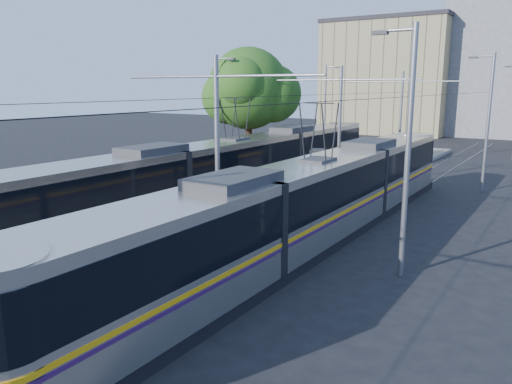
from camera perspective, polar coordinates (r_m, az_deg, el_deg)
The scene contains 12 objects.
ground at distance 15.42m, azimuth -22.90°, elevation -12.41°, with size 160.00×160.00×0.00m, color black.
platform at distance 28.03m, azimuth 6.84°, elevation -0.41°, with size 4.00×50.00×0.30m, color gray.
tactile_strip_left at distance 28.64m, azimuth 4.24°, elevation 0.23°, with size 0.70×50.00×0.01m, color gray.
tactile_strip_right at distance 27.41m, azimuth 9.57°, elevation -0.44°, with size 0.70×50.00×0.01m, color gray.
rails at distance 28.06m, azimuth 6.83°, elevation -0.68°, with size 8.71×70.00×0.03m.
tram_left at distance 27.32m, azimuth -2.31°, elevation 2.67°, with size 2.43×31.68×5.50m.
tram_right at distance 19.67m, azimuth 6.98°, elevation -0.62°, with size 2.43×28.10×5.50m.
catenary at distance 24.90m, azimuth 4.18°, elevation 8.27°, with size 9.20×70.00×7.00m.
street_lamps at distance 31.10m, azimuth 10.29°, elevation 8.21°, with size 15.18×38.22×8.00m.
shelter at distance 26.54m, azimuth 7.00°, elevation 2.20°, with size 1.03×1.33×2.59m.
tree at distance 33.93m, azimuth -0.16°, elevation 11.56°, with size 5.98×5.53×8.69m.
building_left at distance 71.13m, azimuth 15.19°, elevation 12.57°, with size 16.32×12.24×14.70m.
Camera 1 is at (11.90, -7.67, 6.12)m, focal length 35.00 mm.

